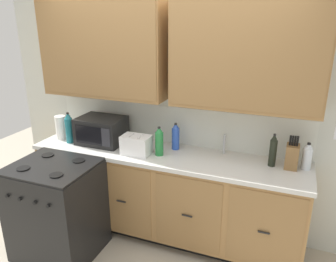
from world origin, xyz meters
TOP-DOWN VIEW (x-y plane):
  - ground_plane at (0.00, 0.00)m, footprint 8.00×8.00m
  - wall_unit at (0.00, 0.50)m, footprint 3.94×0.40m
  - counter_run at (0.00, 0.30)m, footprint 2.77×0.64m
  - stove_range at (-0.87, -0.33)m, footprint 0.76×0.68m
  - microwave at (-0.74, 0.33)m, footprint 0.48×0.37m
  - toaster at (-0.26, 0.18)m, footprint 0.28×0.18m
  - knife_block at (1.17, 0.40)m, footprint 0.11×0.14m
  - sink_faucet at (0.55, 0.51)m, footprint 0.02×0.02m
  - paper_towel_roll at (-1.22, 0.28)m, footprint 0.12×0.12m
  - bottle_dark at (1.01, 0.39)m, footprint 0.07×0.07m
  - bottle_clear at (1.30, 0.42)m, footprint 0.08×0.08m
  - bottle_teal at (-1.06, 0.21)m, footprint 0.08×0.08m
  - bottle_blue at (0.06, 0.45)m, footprint 0.08×0.08m
  - bottle_green at (-0.04, 0.24)m, footprint 0.08×0.08m

SIDE VIEW (x-z plane):
  - ground_plane at x=0.00m, z-range 0.00..0.00m
  - stove_range at x=-0.87m, z-range 0.00..0.95m
  - counter_run at x=0.00m, z-range 0.01..0.95m
  - toaster at x=-0.26m, z-range 0.94..1.13m
  - sink_faucet at x=0.55m, z-range 0.94..1.14m
  - knife_block at x=1.17m, z-range 0.90..1.21m
  - bottle_clear at x=1.30m, z-range 0.94..1.19m
  - paper_towel_roll at x=-1.22m, z-range 0.94..1.20m
  - bottle_blue at x=0.06m, z-range 0.94..1.21m
  - microwave at x=-0.74m, z-range 0.94..1.22m
  - bottle_green at x=-0.04m, z-range 0.94..1.23m
  - bottle_dark at x=1.01m, z-range 0.94..1.24m
  - bottle_teal at x=-1.06m, z-range 0.94..1.27m
  - wall_unit at x=0.00m, z-range 0.43..2.91m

